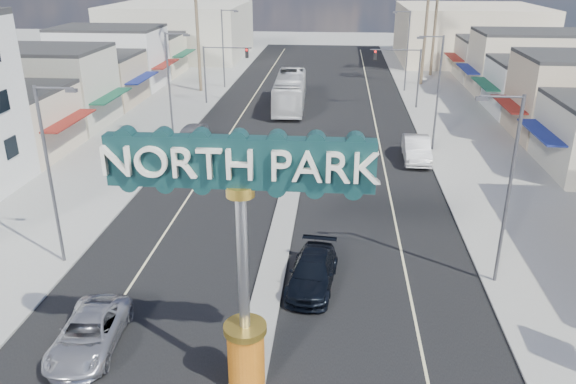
% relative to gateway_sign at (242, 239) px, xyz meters
% --- Properties ---
extents(ground, '(160.00, 160.00, 0.00)m').
position_rel_gateway_sign_xyz_m(ground, '(0.00, 28.02, -5.93)').
color(ground, gray).
rests_on(ground, ground).
extents(road, '(20.00, 120.00, 0.01)m').
position_rel_gateway_sign_xyz_m(road, '(0.00, 28.02, -5.92)').
color(road, black).
rests_on(road, ground).
extents(median_island, '(1.30, 30.00, 0.16)m').
position_rel_gateway_sign_xyz_m(median_island, '(0.00, 12.02, -5.85)').
color(median_island, gray).
rests_on(median_island, ground).
extents(sidewalk_left, '(8.00, 120.00, 0.12)m').
position_rel_gateway_sign_xyz_m(sidewalk_left, '(-14.00, 28.02, -5.87)').
color(sidewalk_left, gray).
rests_on(sidewalk_left, ground).
extents(sidewalk_right, '(8.00, 120.00, 0.12)m').
position_rel_gateway_sign_xyz_m(sidewalk_right, '(14.00, 28.02, -5.87)').
color(sidewalk_right, gray).
rests_on(sidewalk_right, ground).
extents(storefront_row_left, '(12.00, 42.00, 6.00)m').
position_rel_gateway_sign_xyz_m(storefront_row_left, '(-24.00, 41.02, -2.93)').
color(storefront_row_left, beige).
rests_on(storefront_row_left, ground).
extents(storefront_row_right, '(12.00, 42.00, 6.00)m').
position_rel_gateway_sign_xyz_m(storefront_row_right, '(24.00, 41.02, -2.93)').
color(storefront_row_right, '#B7B29E').
rests_on(storefront_row_right, ground).
extents(backdrop_far_left, '(20.00, 20.00, 8.00)m').
position_rel_gateway_sign_xyz_m(backdrop_far_left, '(-22.00, 73.02, -1.93)').
color(backdrop_far_left, '#B7B29E').
rests_on(backdrop_far_left, ground).
extents(backdrop_far_right, '(20.00, 20.00, 8.00)m').
position_rel_gateway_sign_xyz_m(backdrop_far_right, '(22.00, 73.02, -1.93)').
color(backdrop_far_right, beige).
rests_on(backdrop_far_right, ground).
extents(gateway_sign, '(8.20, 1.50, 9.15)m').
position_rel_gateway_sign_xyz_m(gateway_sign, '(0.00, 0.00, 0.00)').
color(gateway_sign, '#CA600F').
rests_on(gateway_sign, median_island).
extents(traffic_signal_left, '(5.09, 0.45, 6.00)m').
position_rel_gateway_sign_xyz_m(traffic_signal_left, '(-9.18, 42.02, -1.65)').
color(traffic_signal_left, '#47474C').
rests_on(traffic_signal_left, ground).
extents(traffic_signal_right, '(5.09, 0.45, 6.00)m').
position_rel_gateway_sign_xyz_m(traffic_signal_right, '(9.18, 42.02, -1.65)').
color(traffic_signal_right, '#47474C').
rests_on(traffic_signal_right, ground).
extents(streetlight_l_near, '(2.03, 0.22, 9.00)m').
position_rel_gateway_sign_xyz_m(streetlight_l_near, '(-10.43, 8.02, -0.86)').
color(streetlight_l_near, '#47474C').
rests_on(streetlight_l_near, ground).
extents(streetlight_l_mid, '(2.03, 0.22, 9.00)m').
position_rel_gateway_sign_xyz_m(streetlight_l_mid, '(-10.43, 28.02, -0.86)').
color(streetlight_l_mid, '#47474C').
rests_on(streetlight_l_mid, ground).
extents(streetlight_l_far, '(2.03, 0.22, 9.00)m').
position_rel_gateway_sign_xyz_m(streetlight_l_far, '(-10.43, 50.02, -0.86)').
color(streetlight_l_far, '#47474C').
rests_on(streetlight_l_far, ground).
extents(streetlight_r_near, '(2.03, 0.22, 9.00)m').
position_rel_gateway_sign_xyz_m(streetlight_r_near, '(10.43, 8.02, -0.86)').
color(streetlight_r_near, '#47474C').
rests_on(streetlight_r_near, ground).
extents(streetlight_r_mid, '(2.03, 0.22, 9.00)m').
position_rel_gateway_sign_xyz_m(streetlight_r_mid, '(10.43, 28.02, -0.86)').
color(streetlight_r_mid, '#47474C').
rests_on(streetlight_r_mid, ground).
extents(streetlight_r_far, '(2.03, 0.22, 9.00)m').
position_rel_gateway_sign_xyz_m(streetlight_r_far, '(10.43, 50.02, -0.86)').
color(streetlight_r_far, '#47474C').
rests_on(streetlight_r_far, ground).
extents(suv_left, '(2.64, 5.10, 1.38)m').
position_rel_gateway_sign_xyz_m(suv_left, '(-6.46, 1.59, -5.24)').
color(suv_left, silver).
rests_on(suv_left, ground).
extents(suv_right, '(2.52, 5.16, 1.44)m').
position_rel_gateway_sign_xyz_m(suv_right, '(2.00, 6.95, -5.21)').
color(suv_right, black).
rests_on(suv_right, ground).
extents(car_parked_left, '(2.41, 5.15, 1.70)m').
position_rel_gateway_sign_xyz_m(car_parked_left, '(-9.00, 27.63, -5.08)').
color(car_parked_left, slate).
rests_on(car_parked_left, ground).
extents(car_parked_right, '(2.04, 5.47, 1.79)m').
position_rel_gateway_sign_xyz_m(car_parked_right, '(9.00, 25.55, -5.04)').
color(car_parked_right, silver).
rests_on(car_parked_right, ground).
extents(city_bus, '(3.25, 12.34, 3.41)m').
position_rel_gateway_sign_xyz_m(city_bus, '(-2.00, 41.14, -4.22)').
color(city_bus, silver).
rests_on(city_bus, ground).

